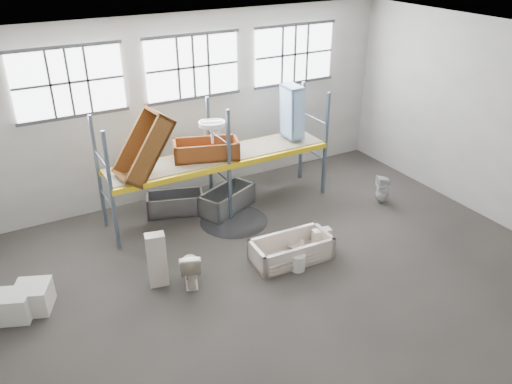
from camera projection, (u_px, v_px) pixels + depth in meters
floor at (289, 276)px, 11.45m from camera, size 12.00×10.00×0.10m
ceiling at (297, 43)px, 9.12m from camera, size 12.00×10.00×0.10m
wall_back at (194, 106)px, 14.21m from camera, size 12.00×0.10×5.00m
wall_right at (495, 124)px, 12.90m from camera, size 0.10×10.00×5.00m
window_left at (69, 82)px, 12.23m from camera, size 2.60×0.04×1.60m
window_mid at (193, 67)px, 13.62m from camera, size 2.60×0.04×1.60m
window_right at (294, 54)px, 15.00m from camera, size 2.60×0.04×1.60m
rack_upright_la at (111, 193)px, 11.69m from camera, size 0.08×0.08×3.00m
rack_upright_lb at (98, 173)px, 12.62m from camera, size 0.08×0.08×3.00m
rack_upright_ma at (229, 166)px, 12.99m from camera, size 0.08×0.08×3.00m
rack_upright_mb at (209, 151)px, 13.92m from camera, size 0.08×0.08×3.00m
rack_upright_ra at (325, 145)px, 14.29m from camera, size 0.08×0.08×3.00m
rack_upright_rb at (302, 132)px, 15.22m from camera, size 0.08×0.08×3.00m
rack_beam_front at (229, 166)px, 12.99m from camera, size 6.00×0.10×0.14m
rack_beam_back at (209, 151)px, 13.92m from camera, size 6.00×0.10×0.14m
shelf_deck at (219, 155)px, 13.42m from camera, size 5.90×1.10×0.03m
wet_patch at (234, 221)px, 13.52m from camera, size 1.80×1.80×0.00m
bathtub_beige at (291, 249)px, 11.83m from camera, size 1.90×0.97×0.54m
cistern_spare at (321, 237)px, 12.29m from camera, size 0.47×0.27×0.42m
sink_in_tub at (295, 245)px, 12.20m from camera, size 0.54×0.54×0.16m
toilet_beige at (190, 266)px, 11.00m from camera, size 0.70×0.90×0.82m
cistern_tall at (157, 260)px, 10.85m from camera, size 0.45×0.34×1.25m
toilet_white at (383, 189)px, 14.28m from camera, size 0.47×0.47×0.79m
steel_tub_left at (175, 203)px, 13.82m from camera, size 1.64×1.13×0.55m
steel_tub_right at (227, 199)px, 13.98m from camera, size 1.75×1.33×0.58m
rust_tub_flat at (206, 149)px, 13.17m from camera, size 1.82×1.25×0.47m
rust_tub_tilted at (144, 147)px, 12.06m from camera, size 1.53×1.00×1.75m
sink_on_shelf at (213, 142)px, 12.87m from camera, size 0.80×0.70×0.59m
blue_tub_upright at (292, 112)px, 14.07m from camera, size 0.48×0.69×1.47m
bucket at (298, 262)px, 11.51m from camera, size 0.38×0.38×0.39m
carton_near at (13, 306)px, 10.04m from camera, size 0.83×0.78×0.57m
carton_far at (34, 297)px, 10.29m from camera, size 0.87×0.87×0.56m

